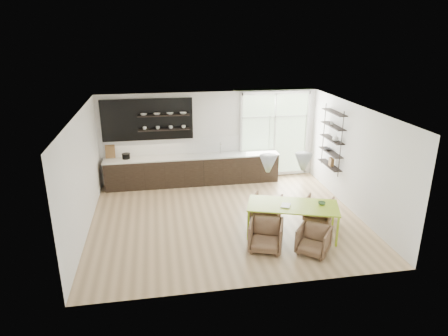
{
  "coord_description": "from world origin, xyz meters",
  "views": [
    {
      "loc": [
        -1.68,
        -9.38,
        4.79
      ],
      "look_at": [
        0.05,
        0.6,
        1.21
      ],
      "focal_mm": 32.0,
      "sensor_mm": 36.0,
      "label": 1
    }
  ],
  "objects_px": {
    "armchair_front_left": "(266,235)",
    "armchair_front_right": "(313,240)",
    "wire_stool": "(255,225)",
    "armchair_back_left": "(267,208)",
    "dining_table": "(293,207)",
    "armchair_back_right": "(319,209)"
  },
  "relations": [
    {
      "from": "dining_table",
      "to": "armchair_front_right",
      "type": "height_order",
      "value": "dining_table"
    },
    {
      "from": "armchair_front_right",
      "to": "armchair_back_right",
      "type": "bearing_deg",
      "value": 101.53
    },
    {
      "from": "dining_table",
      "to": "armchair_back_left",
      "type": "bearing_deg",
      "value": 133.18
    },
    {
      "from": "armchair_front_left",
      "to": "wire_stool",
      "type": "xyz_separation_m",
      "value": [
        -0.09,
        0.61,
        -0.05
      ]
    },
    {
      "from": "armchair_front_left",
      "to": "armchair_front_right",
      "type": "bearing_deg",
      "value": 2.16
    },
    {
      "from": "armchair_front_left",
      "to": "wire_stool",
      "type": "relative_size",
      "value": 1.65
    },
    {
      "from": "dining_table",
      "to": "wire_stool",
      "type": "xyz_separation_m",
      "value": [
        -0.9,
        0.04,
        -0.43
      ]
    },
    {
      "from": "dining_table",
      "to": "armchair_front_left",
      "type": "height_order",
      "value": "dining_table"
    },
    {
      "from": "armchair_back_left",
      "to": "armchair_back_right",
      "type": "distance_m",
      "value": 1.36
    },
    {
      "from": "armchair_front_left",
      "to": "wire_stool",
      "type": "distance_m",
      "value": 0.62
    },
    {
      "from": "armchair_back_left",
      "to": "armchair_front_left",
      "type": "distance_m",
      "value": 1.48
    },
    {
      "from": "armchair_front_left",
      "to": "armchair_back_left",
      "type": "bearing_deg",
      "value": 94.31
    },
    {
      "from": "armchair_back_left",
      "to": "armchair_front_right",
      "type": "bearing_deg",
      "value": 137.33
    },
    {
      "from": "armchair_front_right",
      "to": "dining_table",
      "type": "bearing_deg",
      "value": 139.99
    },
    {
      "from": "armchair_back_right",
      "to": "armchair_front_left",
      "type": "distance_m",
      "value": 2.11
    },
    {
      "from": "armchair_back_right",
      "to": "armchair_front_left",
      "type": "xyz_separation_m",
      "value": [
        -1.75,
        -1.18,
        0.03
      ]
    },
    {
      "from": "armchair_back_left",
      "to": "armchair_front_right",
      "type": "xyz_separation_m",
      "value": [
        0.59,
        -1.76,
        -0.02
      ]
    },
    {
      "from": "armchair_front_left",
      "to": "armchair_front_right",
      "type": "xyz_separation_m",
      "value": [
        1.01,
        -0.33,
        -0.03
      ]
    },
    {
      "from": "armchair_front_left",
      "to": "armchair_front_right",
      "type": "height_order",
      "value": "armchair_front_left"
    },
    {
      "from": "armchair_front_right",
      "to": "wire_stool",
      "type": "relative_size",
      "value": 1.49
    },
    {
      "from": "wire_stool",
      "to": "armchair_back_left",
      "type": "bearing_deg",
      "value": 58.2
    },
    {
      "from": "armchair_back_left",
      "to": "armchair_back_right",
      "type": "height_order",
      "value": "armchair_back_left"
    }
  ]
}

